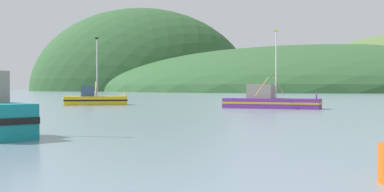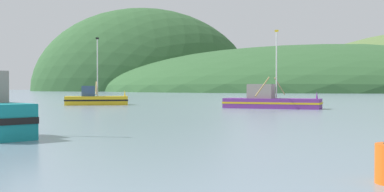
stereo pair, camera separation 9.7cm
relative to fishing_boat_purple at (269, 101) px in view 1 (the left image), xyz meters
The scene contains 4 objects.
hill_far_left 201.32m from the fishing_boat_purple, 107.13° to the left, with size 112.12×89.70×83.14m, color #2D562D.
hill_mid_left 190.27m from the fishing_boat_purple, 81.25° to the left, with size 212.21×169.77×42.23m, color #2D562D.
fishing_boat_purple is the anchor object (origin of this frame).
fishing_boat_yellow 20.25m from the fishing_boat_purple, 163.05° to the left, with size 7.39×9.13×7.65m.
Camera 1 is at (0.46, -4.68, 2.07)m, focal length 44.96 mm.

